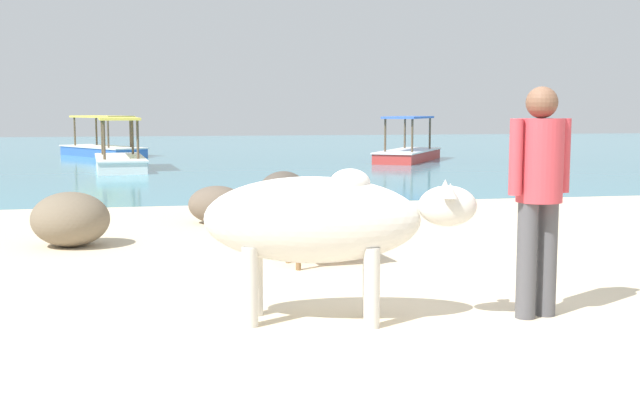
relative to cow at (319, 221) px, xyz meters
The scene contains 12 objects.
sand_beach 1.10m from the cow, ahead, with size 18.00×14.00×0.04m, color beige.
water_surface 21.92m from the cow, 87.86° to the left, with size 60.00×36.00×0.03m, color teal.
cow is the anchor object (origin of this frame).
low_bench_table 2.06m from the cow, 77.00° to the left, with size 0.81×0.52×0.41m.
bottle 2.08m from the cow, 74.80° to the left, with size 0.07×0.07×0.30m.
person_standing 1.56m from the cow, ahead, with size 0.50×0.32×1.62m.
shore_rock_large 4.95m from the cow, 94.73° to the left, with size 0.74×0.56×0.49m, color #6B5B4C.
shore_rock_medium 4.05m from the cow, 120.61° to the left, with size 0.84×0.77×0.59m, color #756651.
shore_rock_small 5.07m from the cow, 84.68° to the left, with size 0.90×0.67×0.65m, color brown.
boat_white 15.17m from the cow, 98.37° to the left, with size 1.51×3.77×1.29m.
boat_red 17.74m from the cow, 70.89° to the left, with size 2.90×3.73×1.29m.
boat_blue 21.08m from the cow, 98.39° to the left, with size 2.97×3.71×1.29m.
Camera 1 is at (-1.82, -5.17, 1.50)m, focal length 44.49 mm.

